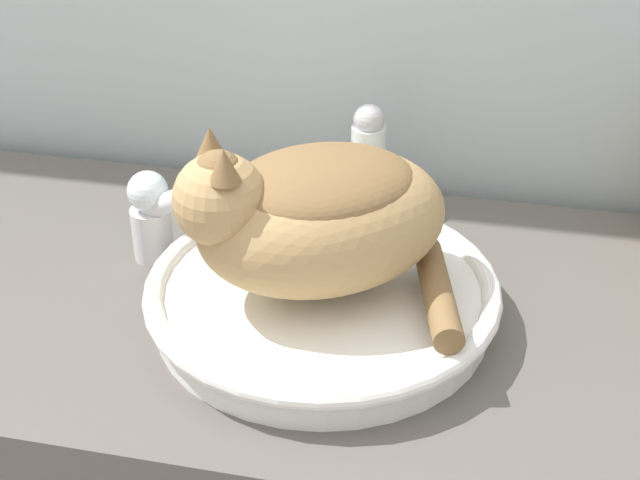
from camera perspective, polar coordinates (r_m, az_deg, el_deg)
The scene contains 4 objects.
sink_basin at distance 0.88m, azimuth 0.15°, elevation -3.60°, with size 0.35×0.35×0.05m.
cat at distance 0.82m, azimuth -0.34°, elevation 1.78°, with size 0.30×0.27×0.16m.
faucet at distance 0.96m, azimuth -10.40°, elevation 1.79°, with size 0.11×0.06×0.12m.
deodorant_stick at distance 1.05m, azimuth 3.08°, elevation 5.28°, with size 0.04×0.04×0.13m.
Camera 1 is at (0.20, -0.48, 1.43)m, focal length 50.00 mm.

